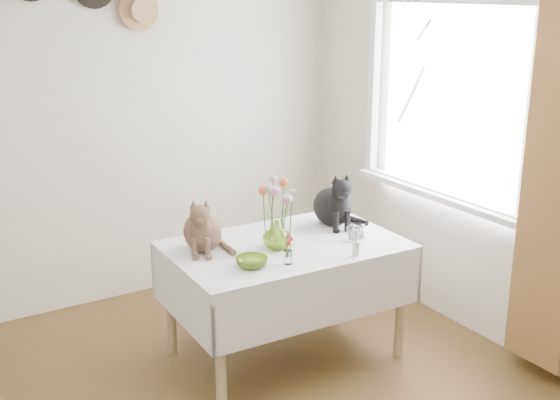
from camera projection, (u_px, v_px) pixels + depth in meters
room at (241, 224)px, 2.93m from camera, size 4.08×4.58×2.58m
window at (447, 116)px, 4.53m from camera, size 0.12×1.52×1.32m
curtain at (556, 187)px, 3.83m from camera, size 0.12×0.38×2.10m
dining_table at (285, 272)px, 4.22m from camera, size 1.40×0.93×0.73m
tabby_cat at (202, 222)px, 4.02m from camera, size 0.35×0.37×0.35m
black_cat at (333, 197)px, 4.46m from camera, size 0.31×0.36×0.37m
flower_vase at (277, 235)px, 4.07m from camera, size 0.18×0.18×0.18m
green_bowl at (252, 262)px, 3.82m from camera, size 0.19×0.19×0.05m
drinking_glass at (353, 233)px, 4.23m from camera, size 0.09×0.09×0.08m
candlestick at (356, 247)px, 3.97m from camera, size 0.04×0.04×0.16m
berry_jar at (288, 249)px, 3.85m from camera, size 0.05×0.05×0.20m
porcelain_figurine at (363, 232)px, 4.26m from camera, size 0.05×0.05×0.09m
flower_bouquet at (276, 193)px, 4.00m from camera, size 0.17×0.13×0.39m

